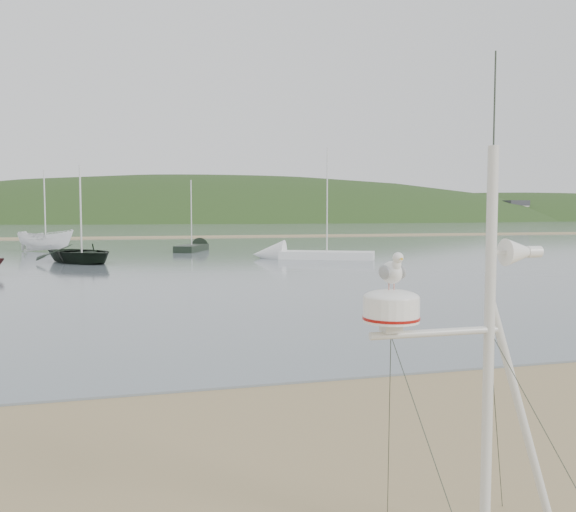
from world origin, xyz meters
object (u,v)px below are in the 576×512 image
object	(u,v)px
mast_rig	(484,450)
boat_dark	(81,216)
sailboat_dark_mid	(197,247)
boat_white	(45,223)
sailboat_white_near	(293,255)

from	to	relation	value
mast_rig	boat_dark	xyz separation A→B (m)	(-5.11, 33.86, 1.77)
boat_dark	sailboat_dark_mid	size ratio (longest dim) A/B	0.91
boat_white	boat_dark	bearing A→B (deg)	-148.21
boat_white	sailboat_white_near	world-z (taller)	sailboat_white_near
boat_dark	sailboat_white_near	bearing A→B (deg)	-31.81
boat_white	sailboat_white_near	size ratio (longest dim) A/B	0.55
mast_rig	sailboat_white_near	bearing A→B (deg)	76.69
boat_white	sailboat_dark_mid	bearing A→B (deg)	-80.97
boat_dark	boat_white	world-z (taller)	boat_dark
mast_rig	sailboat_white_near	distance (m)	34.81
boat_dark	mast_rig	bearing A→B (deg)	-113.23
mast_rig	sailboat_white_near	size ratio (longest dim) A/B	0.54
boat_dark	boat_white	bearing A→B (deg)	73.33
sailboat_dark_mid	mast_rig	bearing A→B (deg)	-93.95
boat_dark	sailboat_white_near	xyz separation A→B (m)	(13.12, -0.00, -2.51)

